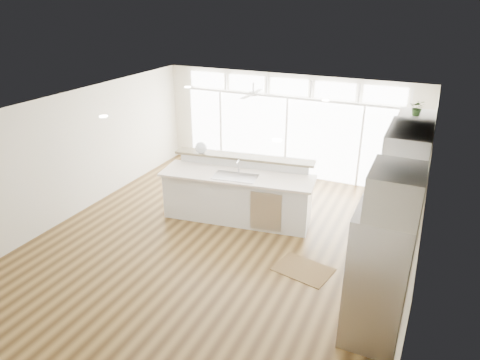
% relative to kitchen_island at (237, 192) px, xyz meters
% --- Properties ---
extents(floor, '(7.00, 8.00, 0.02)m').
position_rel_kitchen_island_xyz_m(floor, '(0.10, -1.02, -0.66)').
color(floor, '#473015').
rests_on(floor, ground).
extents(ceiling, '(7.00, 8.00, 0.02)m').
position_rel_kitchen_island_xyz_m(ceiling, '(0.10, -1.02, 2.05)').
color(ceiling, silver).
rests_on(ceiling, wall_back).
extents(wall_back, '(7.00, 0.04, 2.70)m').
position_rel_kitchen_island_xyz_m(wall_back, '(0.10, 2.98, 0.70)').
color(wall_back, beige).
rests_on(wall_back, floor).
extents(wall_front, '(7.00, 0.04, 2.70)m').
position_rel_kitchen_island_xyz_m(wall_front, '(0.10, -5.02, 0.70)').
color(wall_front, beige).
rests_on(wall_front, floor).
extents(wall_left, '(0.04, 8.00, 2.70)m').
position_rel_kitchen_island_xyz_m(wall_left, '(-3.40, -1.02, 0.70)').
color(wall_left, beige).
rests_on(wall_left, floor).
extents(wall_right, '(0.04, 8.00, 2.70)m').
position_rel_kitchen_island_xyz_m(wall_right, '(3.60, -1.02, 0.70)').
color(wall_right, beige).
rests_on(wall_right, floor).
extents(glass_wall, '(5.80, 0.06, 2.08)m').
position_rel_kitchen_island_xyz_m(glass_wall, '(0.10, 2.92, 0.40)').
color(glass_wall, white).
rests_on(glass_wall, wall_back).
extents(transom_row, '(5.90, 0.06, 0.40)m').
position_rel_kitchen_island_xyz_m(transom_row, '(0.10, 2.92, 1.73)').
color(transom_row, white).
rests_on(transom_row, wall_back).
extents(desk_window, '(0.04, 0.85, 0.85)m').
position_rel_kitchen_island_xyz_m(desk_window, '(3.56, -0.72, 0.90)').
color(desk_window, white).
rests_on(desk_window, wall_right).
extents(ceiling_fan, '(1.16, 1.16, 0.32)m').
position_rel_kitchen_island_xyz_m(ceiling_fan, '(-0.40, 1.78, 1.83)').
color(ceiling_fan, silver).
rests_on(ceiling_fan, ceiling).
extents(recessed_lights, '(3.40, 3.00, 0.02)m').
position_rel_kitchen_island_xyz_m(recessed_lights, '(0.10, -0.82, 2.03)').
color(recessed_lights, white).
rests_on(recessed_lights, ceiling).
extents(oven_cabinet, '(0.64, 1.20, 2.50)m').
position_rel_kitchen_island_xyz_m(oven_cabinet, '(3.27, 0.78, 0.60)').
color(oven_cabinet, white).
rests_on(oven_cabinet, floor).
extents(desk_nook, '(0.72, 1.30, 0.76)m').
position_rel_kitchen_island_xyz_m(desk_nook, '(3.23, -0.72, -0.27)').
color(desk_nook, white).
rests_on(desk_nook, floor).
extents(upper_cabinets, '(0.64, 1.30, 0.64)m').
position_rel_kitchen_island_xyz_m(upper_cabinets, '(3.27, -0.72, 1.70)').
color(upper_cabinets, white).
rests_on(upper_cabinets, wall_right).
extents(refrigerator, '(0.76, 0.90, 2.00)m').
position_rel_kitchen_island_xyz_m(refrigerator, '(3.21, -2.37, 0.35)').
color(refrigerator, '#B6B5BA').
rests_on(refrigerator, floor).
extents(fridge_cabinet, '(0.64, 0.90, 0.60)m').
position_rel_kitchen_island_xyz_m(fridge_cabinet, '(3.27, -2.37, 1.65)').
color(fridge_cabinet, white).
rests_on(fridge_cabinet, wall_right).
extents(framed_photos, '(0.06, 0.22, 0.80)m').
position_rel_kitchen_island_xyz_m(framed_photos, '(3.56, -0.10, 0.75)').
color(framed_photos, black).
rests_on(framed_photos, wall_right).
extents(kitchen_island, '(3.40, 1.67, 1.29)m').
position_rel_kitchen_island_xyz_m(kitchen_island, '(0.00, 0.00, 0.00)').
color(kitchen_island, white).
rests_on(kitchen_island, floor).
extents(rug, '(1.09, 0.88, 0.01)m').
position_rel_kitchen_island_xyz_m(rug, '(1.88, -1.23, -0.64)').
color(rug, '#3D2813').
rests_on(rug, floor).
extents(office_chair, '(0.55, 0.52, 0.97)m').
position_rel_kitchen_island_xyz_m(office_chair, '(2.90, -0.60, -0.16)').
color(office_chair, black).
rests_on(office_chair, floor).
extents(fishbowl, '(0.31, 0.31, 0.26)m').
position_rel_kitchen_island_xyz_m(fishbowl, '(-1.00, 0.26, 0.78)').
color(fishbowl, silver).
rests_on(fishbowl, kitchen_island).
extents(monitor, '(0.15, 0.45, 0.37)m').
position_rel_kitchen_island_xyz_m(monitor, '(3.15, -0.72, 0.30)').
color(monitor, black).
rests_on(monitor, desk_nook).
extents(keyboard, '(0.15, 0.30, 0.01)m').
position_rel_kitchen_island_xyz_m(keyboard, '(2.98, -0.72, 0.12)').
color(keyboard, silver).
rests_on(keyboard, desk_nook).
extents(potted_plant, '(0.28, 0.31, 0.23)m').
position_rel_kitchen_island_xyz_m(potted_plant, '(3.27, 0.78, 1.97)').
color(potted_plant, '#385E28').
rests_on(potted_plant, oven_cabinet).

